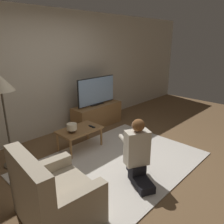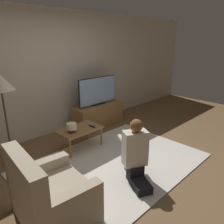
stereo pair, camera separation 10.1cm
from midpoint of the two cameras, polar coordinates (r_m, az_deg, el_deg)
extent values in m
plane|color=brown|center=(3.78, 0.03, -13.40)|extent=(10.00, 10.00, 0.00)
cube|color=beige|center=(4.80, -17.14, 9.34)|extent=(10.00, 0.06, 2.60)
cube|color=silver|center=(3.77, 0.03, -13.30)|extent=(2.93, 2.07, 0.02)
cube|color=olive|center=(5.26, -4.44, -0.82)|extent=(1.26, 0.44, 0.52)
cube|color=black|center=(5.18, -4.52, 2.11)|extent=(0.37, 0.08, 0.04)
cube|color=black|center=(5.10, -4.67, 5.57)|extent=(1.09, 0.03, 0.63)
cube|color=#8CB2E0|center=(5.10, -4.61, 5.56)|extent=(1.06, 0.04, 0.60)
cube|color=olive|center=(4.14, -9.18, -4.60)|extent=(0.80, 0.49, 0.04)
cylinder|color=olive|center=(3.89, -11.44, -9.65)|extent=(0.04, 0.04, 0.37)
cylinder|color=olive|center=(4.29, -3.51, -6.51)|extent=(0.04, 0.04, 0.37)
cylinder|color=olive|center=(4.20, -14.70, -7.71)|extent=(0.04, 0.04, 0.37)
cylinder|color=olive|center=(4.57, -7.02, -4.98)|extent=(0.04, 0.04, 0.37)
cylinder|color=#4C4233|center=(4.11, -25.08, -12.24)|extent=(0.28, 0.28, 0.03)
cylinder|color=#4C4233|center=(3.81, -26.58, -2.55)|extent=(0.03, 0.03, 1.45)
cone|color=beige|center=(3.65, -28.00, 6.82)|extent=(0.40, 0.40, 0.26)
cube|color=#B7A88E|center=(2.81, -14.83, -21.85)|extent=(0.83, 0.96, 0.40)
cube|color=#B7A88E|center=(2.47, -22.09, -16.15)|extent=(0.24, 0.91, 0.48)
cube|color=#B7A88E|center=(2.51, -10.66, -25.25)|extent=(0.76, 0.21, 0.54)
cube|color=#B7A88E|center=(3.05, -18.29, -16.95)|extent=(0.76, 0.21, 0.54)
cube|color=black|center=(3.27, 6.68, -17.70)|extent=(0.41, 0.51, 0.11)
cube|color=black|center=(3.33, 5.44, -14.27)|extent=(0.31, 0.32, 0.14)
cube|color=beige|center=(3.17, 5.62, -9.29)|extent=(0.39, 0.34, 0.51)
sphere|color=tan|center=(3.03, 5.82, -3.54)|extent=(0.17, 0.17, 0.17)
sphere|color=brown|center=(3.00, 5.98, -3.45)|extent=(0.17, 0.17, 0.17)
cube|color=black|center=(3.46, 3.17, -6.23)|extent=(0.13, 0.10, 0.04)
cylinder|color=beige|center=(3.40, 5.52, -6.79)|extent=(0.20, 0.30, 0.07)
cylinder|color=beige|center=(3.33, 2.27, -7.28)|extent=(0.20, 0.30, 0.07)
cylinder|color=#4C3823|center=(3.99, -11.11, -4.91)|extent=(0.10, 0.10, 0.06)
cylinder|color=beige|center=(3.96, -11.19, -3.78)|extent=(0.18, 0.18, 0.11)
cube|color=black|center=(4.19, -5.97, -3.79)|extent=(0.04, 0.15, 0.02)
camera|label=1|loc=(0.05, -90.71, -0.24)|focal=35.00mm
camera|label=2|loc=(0.05, 89.29, 0.24)|focal=35.00mm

